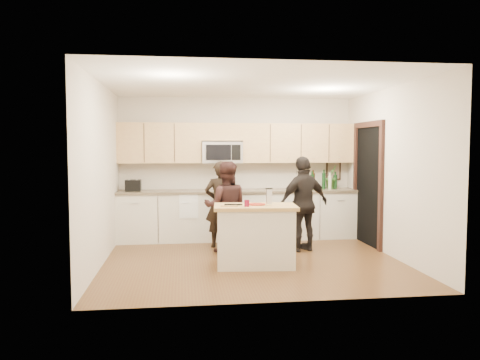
{
  "coord_description": "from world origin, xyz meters",
  "views": [
    {
      "loc": [
        -1.07,
        -7.06,
        1.74
      ],
      "look_at": [
        -0.14,
        0.35,
        1.22
      ],
      "focal_mm": 35.0,
      "sensor_mm": 36.0,
      "label": 1
    }
  ],
  "objects": [
    {
      "name": "bottle_cluster",
      "position": [
        1.63,
        1.67,
        1.11
      ],
      "size": [
        0.54,
        0.28,
        0.38
      ],
      "color": "black",
      "rests_on": "back_cabinetry"
    },
    {
      "name": "island",
      "position": [
        -0.01,
        -0.36,
        0.45
      ],
      "size": [
        1.26,
        0.8,
        0.9
      ],
      "rotation": [
        0.0,
        0.0,
        -0.09
      ],
      "color": "beige",
      "rests_on": "ground"
    },
    {
      "name": "cutting_board",
      "position": [
        -0.39,
        -0.39,
        0.91
      ],
      "size": [
        0.26,
        0.22,
        0.02
      ],
      "primitive_type": "cube",
      "rotation": [
        0.0,
        0.0,
        -0.09
      ],
      "color": "tan",
      "rests_on": "island"
    },
    {
      "name": "red_plate",
      "position": [
        0.02,
        -0.31,
        0.91
      ],
      "size": [
        0.26,
        0.26,
        0.02
      ],
      "primitive_type": "cylinder",
      "color": "maroon",
      "rests_on": "island"
    },
    {
      "name": "microwave",
      "position": [
        -0.31,
        1.8,
        1.65
      ],
      "size": [
        0.76,
        0.41,
        0.4
      ],
      "color": "silver",
      "rests_on": "ground"
    },
    {
      "name": "floor",
      "position": [
        0.0,
        0.0,
        0.0
      ],
      "size": [
        4.5,
        4.5,
        0.0
      ],
      "primitive_type": "plane",
      "color": "#53391C",
      "rests_on": "ground"
    },
    {
      "name": "framed_picture",
      "position": [
        1.95,
        1.98,
        1.28
      ],
      "size": [
        0.3,
        0.03,
        0.38
      ],
      "color": "black",
      "rests_on": "ground"
    },
    {
      "name": "upper_cabinetry",
      "position": [
        0.03,
        1.83,
        1.84
      ],
      "size": [
        4.5,
        0.33,
        0.75
      ],
      "color": "tan",
      "rests_on": "ground"
    },
    {
      "name": "woman_right",
      "position": [
        0.96,
        0.54,
        0.8
      ],
      "size": [
        1.01,
        0.69,
        1.6
      ],
      "primitive_type": "imported",
      "rotation": [
        0.0,
        0.0,
        3.5
      ],
      "color": "black",
      "rests_on": "ground"
    },
    {
      "name": "back_cabinetry",
      "position": [
        0.0,
        1.69,
        0.47
      ],
      "size": [
        4.5,
        0.66,
        0.94
      ],
      "color": "beige",
      "rests_on": "ground"
    },
    {
      "name": "toaster",
      "position": [
        -1.96,
        1.67,
        1.04
      ],
      "size": [
        0.28,
        0.23,
        0.21
      ],
      "color": "black",
      "rests_on": "back_cabinetry"
    },
    {
      "name": "drink_glass",
      "position": [
        -0.15,
        -0.5,
        0.95
      ],
      "size": [
        0.07,
        0.07,
        0.1
      ],
      "primitive_type": "cylinder",
      "color": "maroon",
      "rests_on": "island"
    },
    {
      "name": "doorway",
      "position": [
        2.23,
        0.9,
        1.16
      ],
      "size": [
        0.06,
        1.25,
        2.2
      ],
      "color": "black",
      "rests_on": "ground"
    },
    {
      "name": "tongs",
      "position": [
        -0.34,
        -0.46,
        0.93
      ],
      "size": [
        0.26,
        0.05,
        0.02
      ],
      "primitive_type": "cube",
      "rotation": [
        0.0,
        0.0,
        -0.09
      ],
      "color": "black",
      "rests_on": "cutting_board"
    },
    {
      "name": "room_shell",
      "position": [
        0.0,
        0.0,
        1.73
      ],
      "size": [
        4.52,
        4.02,
        2.71
      ],
      "color": "beige",
      "rests_on": "ground"
    },
    {
      "name": "woman_center",
      "position": [
        -0.35,
        0.62,
        0.76
      ],
      "size": [
        0.78,
        0.64,
        1.51
      ],
      "primitive_type": "imported",
      "rotation": [
        0.0,
        0.0,
        3.05
      ],
      "color": "black",
      "rests_on": "ground"
    },
    {
      "name": "woman_left",
      "position": [
        -0.4,
        1.02,
        0.75
      ],
      "size": [
        0.56,
        0.38,
        1.51
      ],
      "primitive_type": "imported",
      "rotation": [
        0.0,
        0.0,
        3.11
      ],
      "color": "black",
      "rests_on": "ground"
    },
    {
      "name": "box_grater",
      "position": [
        0.19,
        -0.4,
        1.04
      ],
      "size": [
        0.1,
        0.06,
        0.24
      ],
      "color": "silver",
      "rests_on": "red_plate"
    },
    {
      "name": "dish_towel",
      "position": [
        -0.95,
        1.5,
        0.8
      ],
      "size": [
        0.34,
        0.6,
        0.48
      ],
      "color": "white",
      "rests_on": "ground"
    },
    {
      "name": "orchid",
      "position": [
        1.82,
        1.72,
        1.17
      ],
      "size": [
        0.33,
        0.31,
        0.46
      ],
      "primitive_type": "imported",
      "rotation": [
        0.0,
        0.0,
        0.59
      ],
      "color": "#336528",
      "rests_on": "back_cabinetry"
    },
    {
      "name": "knife",
      "position": [
        -0.38,
        -0.47,
        0.92
      ],
      "size": [
        0.18,
        0.03,
        0.01
      ],
      "primitive_type": "cube",
      "rotation": [
        0.0,
        0.0,
        -0.09
      ],
      "color": "silver",
      "rests_on": "cutting_board"
    }
  ]
}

